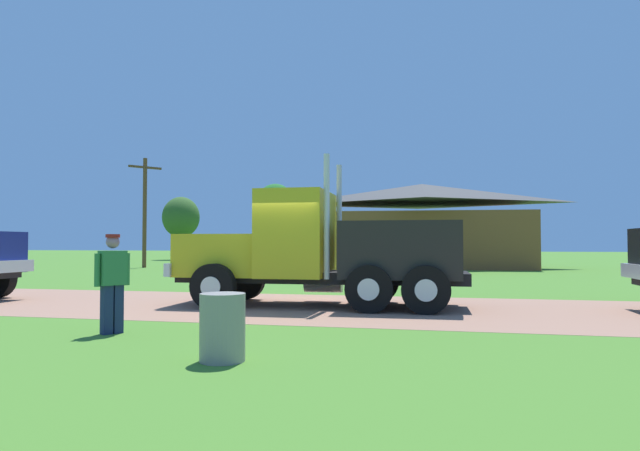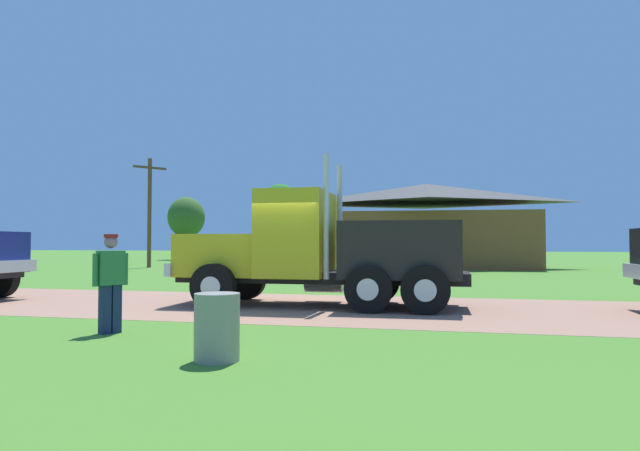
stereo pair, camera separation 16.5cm
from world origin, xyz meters
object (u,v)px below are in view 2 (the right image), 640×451
object	(u,v)px
truck_foreground_white	(324,252)
shed_building	(426,227)
visitor_walking_mid	(110,279)
steel_barrel	(217,327)
utility_pole_near	(150,209)

from	to	relation	value
truck_foreground_white	shed_building	distance (m)	23.14
truck_foreground_white	shed_building	size ratio (longest dim) A/B	0.51
visitor_walking_mid	steel_barrel	bearing A→B (deg)	-31.63
utility_pole_near	shed_building	bearing A→B (deg)	12.83
visitor_walking_mid	steel_barrel	xyz separation A→B (m)	(2.74, -1.69, -0.49)
visitor_walking_mid	utility_pole_near	bearing A→B (deg)	119.06
visitor_walking_mid	utility_pole_near	world-z (taller)	utility_pole_near
steel_barrel	utility_pole_near	size ratio (longest dim) A/B	0.13
steel_barrel	utility_pole_near	world-z (taller)	utility_pole_near
shed_building	utility_pole_near	distance (m)	18.07
truck_foreground_white	visitor_walking_mid	size ratio (longest dim) A/B	4.25
shed_building	utility_pole_near	bearing A→B (deg)	-167.17
steel_barrel	shed_building	size ratio (longest dim) A/B	0.06
visitor_walking_mid	shed_building	size ratio (longest dim) A/B	0.12
steel_barrel	utility_pole_near	bearing A→B (deg)	122.04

